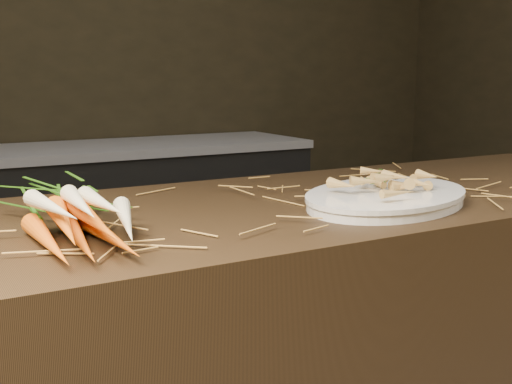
# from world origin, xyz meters

# --- Properties ---
(back_counter) EXTENTS (1.82, 0.62, 0.84)m
(back_counter) POSITION_xyz_m (0.30, 2.18, 0.42)
(back_counter) COLOR black
(back_counter) RESTS_ON ground
(straw_bedding) EXTENTS (1.40, 0.60, 0.02)m
(straw_bedding) POSITION_xyz_m (0.00, 0.30, 0.91)
(straw_bedding) COLOR #AD7430
(straw_bedding) RESTS_ON main_counter
(root_veg_bunch) EXTENTS (0.20, 0.53, 0.10)m
(root_veg_bunch) POSITION_xyz_m (-0.43, 0.27, 0.95)
(root_veg_bunch) COLOR #E06206
(root_veg_bunch) RESTS_ON main_counter
(serving_platter) EXTENTS (0.53, 0.45, 0.02)m
(serving_platter) POSITION_xyz_m (0.22, 0.17, 0.91)
(serving_platter) COLOR white
(serving_platter) RESTS_ON main_counter
(roasted_veg_heap) EXTENTS (0.26, 0.23, 0.05)m
(roasted_veg_heap) POSITION_xyz_m (0.22, 0.17, 0.95)
(roasted_veg_heap) COLOR #B29144
(roasted_veg_heap) RESTS_ON serving_platter
(serving_fork) EXTENTS (0.02, 0.17, 0.00)m
(serving_fork) POSITION_xyz_m (0.37, 0.22, 0.93)
(serving_fork) COLOR silver
(serving_fork) RESTS_ON serving_platter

